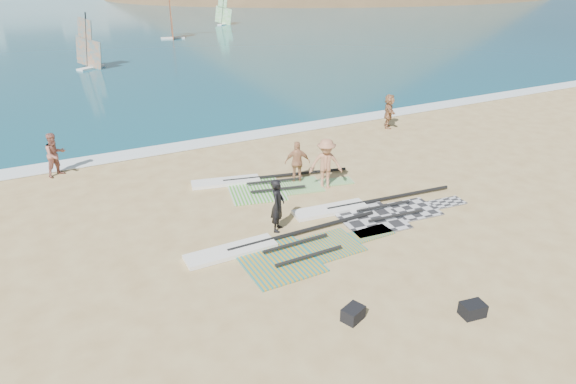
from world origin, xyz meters
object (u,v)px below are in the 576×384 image
beachgoer_back (297,162)px  rig_green (260,184)px  rig_grey (369,210)px  beachgoer_right (389,111)px  rig_orange (279,249)px  beachgoer_left (55,155)px  beachgoer_mid (326,164)px  gear_bag_near (353,314)px  person_wetsuit (278,205)px  gear_bag_far (473,310)px

beachgoer_back → rig_green: bearing=8.1°
rig_green → beachgoer_back: beachgoer_back is taller
rig_grey → beachgoer_right: (6.35, 7.06, 0.78)m
rig_orange → beachgoer_left: size_ratio=3.64×
beachgoer_back → beachgoer_mid: bearing=150.5°
gear_bag_near → beachgoer_right: beachgoer_right is taller
rig_grey → beachgoer_left: size_ratio=3.50×
rig_grey → gear_bag_near: 5.42m
person_wetsuit → beachgoer_right: beachgoer_right is taller
gear_bag_near → beachgoer_mid: 7.27m
rig_orange → beachgoer_mid: (3.43, 3.08, 0.86)m
beachgoer_left → beachgoer_mid: beachgoer_mid is taller
beachgoer_left → beachgoer_right: size_ratio=1.01×
rig_grey → beachgoer_right: bearing=53.9°
rig_green → beachgoer_mid: 2.51m
gear_bag_near → beachgoer_left: size_ratio=0.30×
gear_bag_far → beachgoer_mid: (0.80, 7.59, 0.75)m
rig_green → beachgoer_right: size_ratio=3.51×
rig_grey → beachgoer_back: 3.40m
person_wetsuit → beachgoer_right: (9.50, 6.74, 0.01)m
beachgoer_mid → rig_grey: bearing=-60.6°
rig_green → rig_orange: size_ratio=0.96×
rig_grey → gear_bag_far: 5.37m
gear_bag_far → person_wetsuit: (-2.11, 5.59, 0.66)m
rig_green → person_wetsuit: person_wetsuit is taller
rig_green → person_wetsuit: 3.44m
rig_green → rig_orange: (-1.42, -4.32, 0.00)m
gear_bag_far → beachgoer_right: beachgoer_right is taller
gear_bag_near → beachgoer_mid: bearing=63.1°
gear_bag_near → beachgoer_right: 14.93m
rig_orange → beachgoer_right: beachgoer_right is taller
rig_green → beachgoer_back: (1.34, -0.36, 0.73)m
person_wetsuit → beachgoer_left: bearing=74.7°
rig_green → beachgoer_left: (-6.37, 4.45, 0.79)m
rig_grey → gear_bag_far: gear_bag_far is taller
person_wetsuit → beachgoer_right: 11.65m
beachgoer_left → beachgoer_back: 9.09m
beachgoer_mid → person_wetsuit: bearing=-122.1°
gear_bag_far → person_wetsuit: person_wetsuit is taller
rig_grey → beachgoer_left: bearing=143.0°
rig_green → beachgoer_right: 9.32m
rig_grey → beachgoer_mid: (-0.24, 2.32, 0.86)m
gear_bag_far → rig_green: bearing=97.8°
rig_green → beachgoer_right: beachgoer_right is taller
person_wetsuit → beachgoer_mid: bearing=-16.3°
rig_grey → person_wetsuit: bearing=180.0°
gear_bag_far → beachgoer_back: beachgoer_back is taller
rig_green → beachgoer_left: beachgoer_left is taller
rig_grey → beachgoer_right: 9.53m
beachgoer_left → gear_bag_near: bearing=-96.0°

